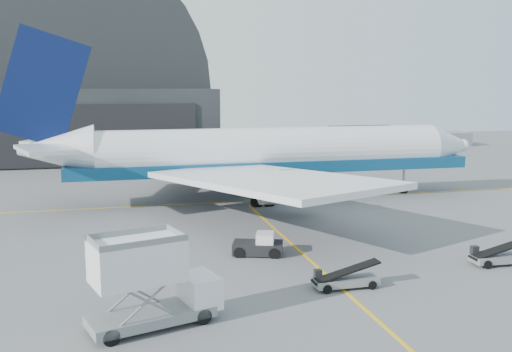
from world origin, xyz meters
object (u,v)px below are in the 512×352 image
object	(u,v)px
belt_loader_b	(501,256)
pushback_tug	(259,246)
airliner	(255,154)
belt_loader_a	(345,280)
catering_truck	(149,283)

from	to	relation	value
belt_loader_b	pushback_tug	bearing A→B (deg)	160.28
airliner	belt_loader_b	size ratio (longest dim) A/B	10.93
airliner	pushback_tug	world-z (taller)	airliner
belt_loader_a	belt_loader_b	xyz separation A→B (m)	(12.59, 1.85, 0.05)
airliner	pushback_tug	distance (m)	20.89
catering_truck	belt_loader_a	distance (m)	12.66
airliner	pushback_tug	xyz separation A→B (m)	(-4.51, -19.89, -4.53)
airliner	belt_loader_a	bearing A→B (deg)	-92.14
airliner	catering_truck	xyz separation A→B (m)	(-13.20, -31.13, -2.77)
catering_truck	pushback_tug	world-z (taller)	catering_truck
airliner	catering_truck	world-z (taller)	airliner
pushback_tug	belt_loader_b	distance (m)	17.27
catering_truck	airliner	bearing A→B (deg)	49.96
catering_truck	belt_loader_a	world-z (taller)	catering_truck
pushback_tug	belt_loader_b	size ratio (longest dim) A/B	0.86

